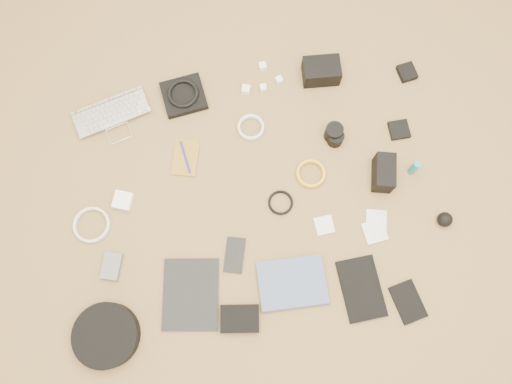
{
  "coord_description": "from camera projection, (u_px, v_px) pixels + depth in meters",
  "views": [
    {
      "loc": [
        -0.07,
        -0.47,
        1.84
      ],
      "look_at": [
        0.01,
        0.01,
        0.02
      ],
      "focal_mm": 35.0,
      "sensor_mm": 36.0,
      "label": 1
    }
  ],
  "objects": [
    {
      "name": "air_blower",
      "position": [
        445.0,
        220.0,
        1.84
      ],
      "size": [
        0.06,
        0.06,
        0.06
      ],
      "primitive_type": "sphere",
      "rotation": [
        0.0,
        0.0,
        -0.01
      ],
      "color": "black",
      "rests_on": "ground"
    },
    {
      "name": "cable_black",
      "position": [
        281.0,
        203.0,
        1.89
      ],
      "size": [
        0.1,
        0.1,
        0.01
      ],
      "primitive_type": "torus",
      "rotation": [
        0.0,
        0.0,
        0.05
      ],
      "color": "black",
      "rests_on": "ground"
    },
    {
      "name": "cable_white_b",
      "position": [
        92.0,
        225.0,
        1.86
      ],
      "size": [
        0.16,
        0.16,
        0.01
      ],
      "primitive_type": "torus",
      "rotation": [
        0.0,
        0.0,
        -0.15
      ],
      "color": "silver",
      "rests_on": "ground"
    },
    {
      "name": "filter_case_left",
      "position": [
        324.0,
        225.0,
        1.86
      ],
      "size": [
        0.07,
        0.07,
        0.01
      ],
      "primitive_type": "cube",
      "rotation": [
        0.0,
        0.0,
        0.07
      ],
      "color": "silver",
      "rests_on": "ground"
    },
    {
      "name": "lens_pouch",
      "position": [
        407.0,
        72.0,
        2.02
      ],
      "size": [
        0.08,
        0.08,
        0.03
      ],
      "primitive_type": "cube",
      "rotation": [
        0.0,
        0.0,
        0.16
      ],
      "color": "black",
      "rests_on": "ground"
    },
    {
      "name": "charger_a",
      "position": [
        246.0,
        90.0,
        2.0
      ],
      "size": [
        0.04,
        0.04,
        0.03
      ],
      "primitive_type": "cube",
      "rotation": [
        0.0,
        0.0,
        -0.32
      ],
      "color": "white",
      "rests_on": "ground"
    },
    {
      "name": "cable_white_a",
      "position": [
        251.0,
        128.0,
        1.96
      ],
      "size": [
        0.13,
        0.13,
        0.01
      ],
      "primitive_type": "torus",
      "rotation": [
        0.0,
        0.0,
        -0.25
      ],
      "color": "silver",
      "rests_on": "ground"
    },
    {
      "name": "lens_b",
      "position": [
        336.0,
        138.0,
        1.93
      ],
      "size": [
        0.07,
        0.07,
        0.06
      ],
      "primitive_type": "cylinder",
      "rotation": [
        0.0,
        0.0,
        0.15
      ],
      "color": "black",
      "rests_on": "ground"
    },
    {
      "name": "charger_c",
      "position": [
        263.0,
        66.0,
        2.03
      ],
      "size": [
        0.03,
        0.03,
        0.03
      ],
      "primitive_type": "cube",
      "rotation": [
        0.0,
        0.0,
        0.04
      ],
      "color": "white",
      "rests_on": "ground"
    },
    {
      "name": "power_brick",
      "position": [
        123.0,
        201.0,
        1.88
      ],
      "size": [
        0.09,
        0.09,
        0.03
      ],
      "primitive_type": "cube",
      "rotation": [
        0.0,
        0.0,
        -0.35
      ],
      "color": "white",
      "rests_on": "ground"
    },
    {
      "name": "notebook_black_b",
      "position": [
        408.0,
        302.0,
        1.79
      ],
      "size": [
        0.12,
        0.16,
        0.01
      ],
      "primitive_type": "cube",
      "rotation": [
        0.0,
        0.0,
        0.21
      ],
      "color": "black",
      "rests_on": "ground"
    },
    {
      "name": "filter_case_right",
      "position": [
        376.0,
        220.0,
        1.87
      ],
      "size": [
        0.09,
        0.09,
        0.01
      ],
      "primitive_type": "cube",
      "rotation": [
        0.0,
        0.0,
        -0.23
      ],
      "color": "silver",
      "rests_on": "ground"
    },
    {
      "name": "notebook_black_a",
      "position": [
        361.0,
        289.0,
        1.8
      ],
      "size": [
        0.15,
        0.23,
        0.02
      ],
      "primitive_type": "cube",
      "rotation": [
        0.0,
        0.0,
        0.05
      ],
      "color": "black",
      "rests_on": "ground"
    },
    {
      "name": "battery_charger",
      "position": [
        112.0,
        266.0,
        1.81
      ],
      "size": [
        0.09,
        0.11,
        0.03
      ],
      "primitive_type": "cube",
      "rotation": [
        0.0,
        0.0,
        -0.29
      ],
      "color": "slate",
      "rests_on": "ground"
    },
    {
      "name": "headphones",
      "position": [
        183.0,
        93.0,
        1.97
      ],
      "size": [
        0.16,
        0.16,
        0.02
      ],
      "primitive_type": "torus",
      "rotation": [
        0.0,
        0.0,
        0.32
      ],
      "color": "black",
      "rests_on": "headphone_pouch"
    },
    {
      "name": "charger_b",
      "position": [
        279.0,
        80.0,
        2.01
      ],
      "size": [
        0.03,
        0.03,
        0.02
      ],
      "primitive_type": "cube",
      "rotation": [
        0.0,
        0.0,
        0.33
      ],
      "color": "white",
      "rests_on": "ground"
    },
    {
      "name": "cable_yellow",
      "position": [
        311.0,
        174.0,
        1.91
      ],
      "size": [
        0.13,
        0.13,
        0.01
      ],
      "primitive_type": "torus",
      "rotation": [
        0.0,
        0.0,
        0.15
      ],
      "color": "gold",
      "rests_on": "ground"
    },
    {
      "name": "lens_cleaner",
      "position": [
        414.0,
        168.0,
        1.88
      ],
      "size": [
        0.03,
        0.03,
        0.09
      ],
      "primitive_type": "cylinder",
      "rotation": [
        0.0,
        0.0,
        -0.35
      ],
      "color": "teal",
      "rests_on": "ground"
    },
    {
      "name": "card_reader",
      "position": [
        399.0,
        130.0,
        1.96
      ],
      "size": [
        0.08,
        0.08,
        0.02
      ],
      "primitive_type": "cube",
      "rotation": [
        0.0,
        0.0,
        0.02
      ],
      "color": "black",
      "rests_on": "ground"
    },
    {
      "name": "dslr_camera",
      "position": [
        321.0,
        71.0,
        1.99
      ],
      "size": [
        0.15,
        0.11,
        0.08
      ],
      "primitive_type": "cube",
      "rotation": [
        0.0,
        0.0,
        -0.06
      ],
      "color": "black",
      "rests_on": "ground"
    },
    {
      "name": "headphone_pouch",
      "position": [
        184.0,
        96.0,
        1.99
      ],
      "size": [
        0.18,
        0.18,
        0.03
      ],
      "primitive_type": "cube",
      "rotation": [
        0.0,
        0.0,
        0.14
      ],
      "color": "black",
      "rests_on": "ground"
    },
    {
      "name": "paperback",
      "position": [
        296.0,
        309.0,
        1.78
      ],
      "size": [
        0.25,
        0.19,
        0.02
      ],
      "primitive_type": "imported",
      "rotation": [
        0.0,
        0.0,
        1.55
      ],
      "color": "#465777",
      "rests_on": "ground"
    },
    {
      "name": "drive_case",
      "position": [
        240.0,
        319.0,
        1.76
      ],
      "size": [
        0.15,
        0.11,
        0.03
      ],
      "primitive_type": "cube",
      "rotation": [
        0.0,
        0.0,
        -0.13
      ],
      "color": "black",
      "rests_on": "ground"
    },
    {
      "name": "laptop",
      "position": [
        115.0,
        122.0,
        1.96
      ],
      "size": [
        0.34,
        0.28,
        0.02
      ],
      "primitive_type": "imported",
      "rotation": [
        0.0,
        0.0,
        0.26
      ],
      "color": "silver",
      "rests_on": "ground"
    },
    {
      "name": "notebook_olive",
      "position": [
        186.0,
        158.0,
        1.93
      ],
      "size": [
        0.13,
        0.17,
        0.01
      ],
      "primitive_type": "cube",
      "rotation": [
        0.0,
        0.0,
        -0.25
      ],
      "color": "olive",
      "rests_on": "ground"
    },
    {
      "name": "tablet",
      "position": [
        191.0,
        294.0,
        1.8
      ],
      "size": [
        0.23,
        0.28,
        0.01
      ],
      "primitive_type": "cube",
      "rotation": [
        0.0,
        0.0,
        -0.15
      ],
      "color": "black",
      "rests_on": "ground"
    },
    {
      "name": "phone",
      "position": [
        235.0,
        255.0,
        1.83
      ],
      "size": [
        0.1,
        0.14,
        0.01
      ],
      "primitive_type": "cube",
      "rotation": [
        0.0,
        0.0,
        -0.26
      ],
      "color": "black",
      "rests_on": "ground"
    },
    {
      "name": "lens_a",
      "position": [
        334.0,
        133.0,
        1.93
      ],
      "size": [
        0.08,
        0.08,
        0.07
      ],
      "primitive_type": "cylinder",
      "rotation": [
        0.0,
        0.0,
        -0.26
      ],
      "color": "black",
      "rests_on": "ground"
    },
    {
      "name": "flash",
      "position": [
        384.0,
        173.0,
        1.87
      ],
      "size": [
        0.1,
        0.14,
        0.1
      ],
      "primitive_type": "cube",
      "rotation": [
        0.0,
        0.0,
        -0.23
      ],
      "color": "black",
      "rests_on": "ground"
    },
    {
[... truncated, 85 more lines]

